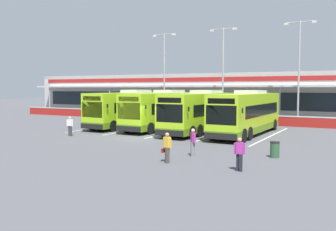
{
  "coord_description": "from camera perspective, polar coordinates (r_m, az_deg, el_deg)",
  "views": [
    {
      "loc": [
        15.57,
        -25.12,
        3.98
      ],
      "look_at": [
        0.2,
        3.0,
        1.6
      ],
      "focal_mm": 39.74,
      "sensor_mm": 36.0,
      "label": 1
    }
  ],
  "objects": [
    {
      "name": "terminal_building",
      "position": [
        54.32,
        12.01,
        3.14
      ],
      "size": [
        70.0,
        13.0,
        6.0
      ],
      "color": "#B7B7B2",
      "rests_on": "ground"
    },
    {
      "name": "coach_bus_right_centre",
      "position": [
        32.29,
        12.02,
        0.26
      ],
      "size": [
        3.01,
        12.19,
        3.78
      ],
      "color": "#9ED11E",
      "rests_on": "ground"
    },
    {
      "name": "lamp_post_west",
      "position": [
        48.42,
        -0.58,
        6.98
      ],
      "size": [
        3.24,
        0.28,
        11.0
      ],
      "color": "#9E9EA3",
      "rests_on": "ground"
    },
    {
      "name": "pedestrian_near_bin",
      "position": [
        21.72,
        3.86,
        -3.99
      ],
      "size": [
        0.43,
        0.46,
        1.62
      ],
      "color": "slate",
      "rests_on": "ground"
    },
    {
      "name": "bay_stripe_mid_east",
      "position": [
        32.18,
        15.58,
        -3.01
      ],
      "size": [
        0.14,
        13.0,
        0.01
      ],
      "primitive_type": "cube",
      "color": "silver",
      "rests_on": "ground"
    },
    {
      "name": "bay_stripe_mid_west",
      "position": [
        35.03,
        2.06,
        -2.27
      ],
      "size": [
        0.14,
        13.0,
        0.01
      ],
      "primitive_type": "cube",
      "color": "silver",
      "rests_on": "ground"
    },
    {
      "name": "bay_stripe_far_west",
      "position": [
        39.48,
        -8.91,
        -1.58
      ],
      "size": [
        0.14,
        13.0,
        0.01
      ],
      "primitive_type": "cube",
      "color": "silver",
      "rests_on": "ground"
    },
    {
      "name": "litter_bin",
      "position": [
        22.18,
        16.05,
        -5.04
      ],
      "size": [
        0.54,
        0.54,
        0.93
      ],
      "color": "#2D5133",
      "rests_on": "ground"
    },
    {
      "name": "lamp_post_centre",
      "position": [
        44.41,
        8.42,
        7.19
      ],
      "size": [
        3.24,
        0.28,
        11.0
      ],
      "color": "#9E9EA3",
      "rests_on": "ground"
    },
    {
      "name": "red_barrier_wall",
      "position": [
        42.71,
        7.18,
        -0.38
      ],
      "size": [
        60.0,
        0.4,
        1.1
      ],
      "color": "maroon",
      "rests_on": "ground"
    },
    {
      "name": "pedestrian_with_handbag",
      "position": [
        19.8,
        -0.16,
        -4.83
      ],
      "size": [
        0.64,
        0.44,
        1.62
      ],
      "color": "#4C4238",
      "rests_on": "ground"
    },
    {
      "name": "ground_plane",
      "position": [
        29.82,
        -3.11,
        -3.43
      ],
      "size": [
        200.0,
        200.0,
        0.0
      ],
      "primitive_type": "plane",
      "color": "#4C4C51"
    },
    {
      "name": "pedestrian_child",
      "position": [
        31.84,
        -14.8,
        -1.49
      ],
      "size": [
        0.51,
        0.36,
        1.62
      ],
      "color": "#33333D",
      "rests_on": "ground"
    },
    {
      "name": "coach_bus_leftmost",
      "position": [
        38.57,
        -5.69,
        0.97
      ],
      "size": [
        3.01,
        12.19,
        3.78
      ],
      "color": "#9ED11E",
      "rests_on": "ground"
    },
    {
      "name": "lamp_post_east",
      "position": [
        41.75,
        19.45,
        7.18
      ],
      "size": [
        3.24,
        0.28,
        11.0
      ],
      "color": "#9E9EA3",
      "rests_on": "ground"
    },
    {
      "name": "bay_stripe_west",
      "position": [
        37.08,
        -3.75,
        -1.92
      ],
      "size": [
        0.14,
        13.0,
        0.01
      ],
      "primitive_type": "cube",
      "color": "silver",
      "rests_on": "ground"
    },
    {
      "name": "coach_bus_left_centre",
      "position": [
        36.38,
        -0.52,
        0.79
      ],
      "size": [
        3.01,
        12.19,
        3.78
      ],
      "color": "#9ED11E",
      "rests_on": "ground"
    },
    {
      "name": "bay_stripe_centre",
      "position": [
        33.37,
        8.53,
        -2.64
      ],
      "size": [
        0.14,
        13.0,
        0.01
      ],
      "primitive_type": "cube",
      "color": "silver",
      "rests_on": "ground"
    },
    {
      "name": "pedestrian_in_dark_coat",
      "position": [
        18.17,
        10.91,
        -5.68
      ],
      "size": [
        0.54,
        0.3,
        1.62
      ],
      "color": "black",
      "rests_on": "ground"
    },
    {
      "name": "coach_bus_centre",
      "position": [
        33.65,
        5.23,
        0.49
      ],
      "size": [
        3.01,
        12.19,
        3.78
      ],
      "color": "#9ED11E",
      "rests_on": "ground"
    }
  ]
}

